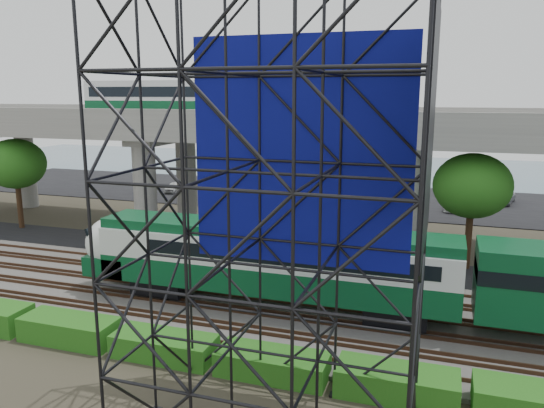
% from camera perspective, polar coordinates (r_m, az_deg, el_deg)
% --- Properties ---
extents(ground, '(140.00, 140.00, 0.00)m').
position_cam_1_polar(ground, '(28.63, -8.93, -11.79)').
color(ground, '#474233').
rests_on(ground, ground).
extents(ballast_bed, '(90.00, 12.00, 0.20)m').
position_cam_1_polar(ballast_bed, '(30.24, -7.20, -10.22)').
color(ballast_bed, slate).
rests_on(ballast_bed, ground).
extents(service_road, '(90.00, 5.00, 0.08)m').
position_cam_1_polar(service_road, '(37.65, -1.66, -5.73)').
color(service_road, black).
rests_on(service_road, ground).
extents(parking_lot, '(90.00, 18.00, 0.08)m').
position_cam_1_polar(parking_lot, '(59.63, 6.00, 0.80)').
color(parking_lot, black).
rests_on(parking_lot, ground).
extents(harbor_water, '(140.00, 40.00, 0.03)m').
position_cam_1_polar(harbor_water, '(80.99, 9.32, 3.62)').
color(harbor_water, '#476675').
rests_on(harbor_water, ground).
extents(rail_tracks, '(90.00, 9.52, 0.16)m').
position_cam_1_polar(rail_tracks, '(30.17, -7.21, -9.90)').
color(rail_tracks, '#472D1E').
rests_on(rail_tracks, ballast_bed).
extents(commuter_train, '(29.30, 3.06, 4.30)m').
position_cam_1_polar(commuter_train, '(27.36, 4.20, -6.35)').
color(commuter_train, black).
rests_on(commuter_train, rail_tracks).
extents(overpass, '(80.00, 12.00, 12.40)m').
position_cam_1_polar(overpass, '(41.46, -0.17, 7.43)').
color(overpass, '#9E9B93').
rests_on(overpass, ground).
extents(scaffold_tower, '(9.36, 6.36, 15.00)m').
position_cam_1_polar(scaffold_tower, '(16.53, 0.17, -1.94)').
color(scaffold_tower, black).
rests_on(scaffold_tower, ground).
extents(hedge_strip, '(34.60, 1.80, 1.20)m').
position_cam_1_polar(hedge_strip, '(24.54, -11.50, -14.66)').
color(hedge_strip, '#1D5E15').
rests_on(hedge_strip, ground).
extents(trees, '(40.94, 16.94, 7.69)m').
position_cam_1_polar(trees, '(43.27, -4.99, 4.05)').
color(trees, '#382314').
rests_on(trees, ground).
extents(suv, '(5.49, 3.03, 1.46)m').
position_cam_1_polar(suv, '(37.52, -6.01, -4.63)').
color(suv, black).
rests_on(suv, service_road).
extents(parked_cars, '(38.09, 9.72, 1.29)m').
position_cam_1_polar(parked_cars, '(58.65, 8.43, 1.19)').
color(parked_cars, silver).
rests_on(parked_cars, parking_lot).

